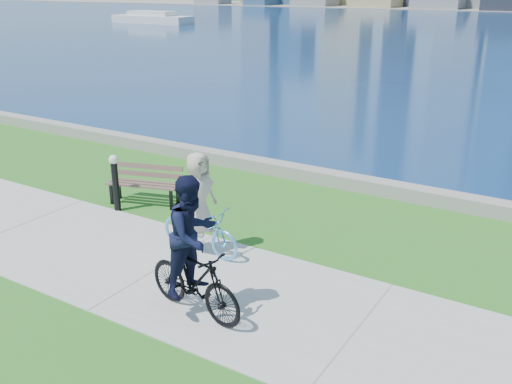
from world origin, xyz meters
TOP-DOWN VIEW (x-y plane):
  - ground at (0.00, 0.00)m, footprint 320.00×320.00m
  - concrete_path at (0.00, 0.00)m, footprint 80.00×3.50m
  - seawall at (0.00, 6.20)m, footprint 90.00×0.50m
  - ferry_near at (-48.01, 54.16)m, footprint 11.91×3.40m
  - park_bench at (-2.57, 2.55)m, footprint 1.90×1.12m
  - bollard_lamp at (-2.80, 1.79)m, footprint 0.22×0.22m
  - cyclist_woman at (0.26, 1.01)m, footprint 0.77×1.93m
  - cyclist_man at (1.58, -0.88)m, footprint 0.85×2.04m

SIDE VIEW (x-z plane):
  - ground at x=0.00m, z-range 0.00..0.00m
  - concrete_path at x=0.00m, z-range 0.00..0.02m
  - seawall at x=0.00m, z-range 0.00..0.35m
  - park_bench at x=-2.57m, z-range 0.10..1.03m
  - ferry_near at x=-48.01m, z-range -0.14..1.48m
  - bollard_lamp at x=-2.80m, z-range 0.10..1.48m
  - cyclist_woman at x=0.26m, z-range -0.25..1.83m
  - cyclist_man at x=1.58m, z-range -0.17..2.21m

